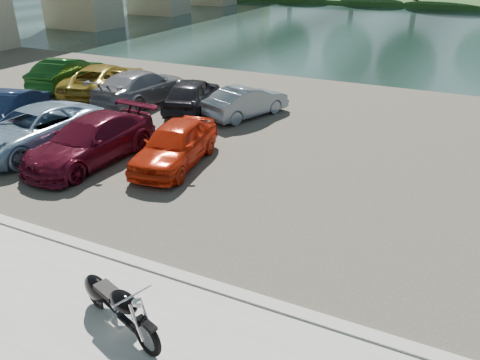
# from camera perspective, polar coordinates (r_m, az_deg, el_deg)

# --- Properties ---
(ground) EXTENTS (200.00, 200.00, 0.00)m
(ground) POSITION_cam_1_polar(r_m,az_deg,el_deg) (8.92, -13.82, -19.11)
(ground) COLOR #595447
(ground) RESTS_ON ground
(kerb) EXTENTS (60.00, 0.30, 0.14)m
(kerb) POSITION_cam_1_polar(r_m,az_deg,el_deg) (10.06, -6.71, -11.87)
(kerb) COLOR #A9A69F
(kerb) RESTS_ON ground
(parking_lot) EXTENTS (60.00, 18.00, 0.04)m
(parking_lot) POSITION_cam_1_polar(r_m,az_deg,el_deg) (17.38, 9.07, 4.74)
(parking_lot) COLOR #454038
(parking_lot) RESTS_ON ground
(river) EXTENTS (120.00, 40.00, 0.00)m
(river) POSITION_cam_1_polar(r_m,az_deg,el_deg) (45.27, 20.54, 16.50)
(river) COLOR black
(river) RESTS_ON ground
(motorcycle) EXTENTS (2.25, 1.05, 1.05)m
(motorcycle) POSITION_cam_1_polar(r_m,az_deg,el_deg) (8.96, -15.19, -14.20)
(motorcycle) COLOR black
(motorcycle) RESTS_ON promenade
(car_1) EXTENTS (2.56, 4.57, 1.42)m
(car_1) POSITION_cam_1_polar(r_m,az_deg,el_deg) (20.04, -26.95, 7.31)
(car_1) COLOR #162447
(car_1) RESTS_ON parking_lot
(car_2) EXTENTS (2.76, 5.33, 1.44)m
(car_2) POSITION_cam_1_polar(r_m,az_deg,el_deg) (17.61, -23.87, 5.66)
(car_2) COLOR #81A1BC
(car_2) RESTS_ON parking_lot
(car_3) EXTENTS (2.28, 5.01, 1.42)m
(car_3) POSITION_cam_1_polar(r_m,az_deg,el_deg) (15.92, -17.70, 4.63)
(car_3) COLOR #520B1D
(car_3) RESTS_ON parking_lot
(car_4) EXTENTS (2.17, 4.28, 1.40)m
(car_4) POSITION_cam_1_polar(r_m,az_deg,el_deg) (15.03, -7.93, 4.34)
(car_4) COLOR red
(car_4) RESTS_ON parking_lot
(car_5) EXTENTS (2.30, 4.77, 1.51)m
(car_5) POSITION_cam_1_polar(r_m,az_deg,el_deg) (25.53, -20.30, 12.13)
(car_5) COLOR #103D11
(car_5) RESTS_ON parking_lot
(car_6) EXTENTS (3.61, 5.76, 1.48)m
(car_6) POSITION_cam_1_polar(r_m,az_deg,el_deg) (23.64, -16.07, 11.68)
(car_6) COLOR olive
(car_6) RESTS_ON parking_lot
(car_7) EXTENTS (2.31, 5.25, 1.50)m
(car_7) POSITION_cam_1_polar(r_m,az_deg,el_deg) (21.89, -11.91, 11.06)
(car_7) COLOR gray
(car_7) RESTS_ON parking_lot
(car_8) EXTENTS (2.62, 4.48, 1.43)m
(car_8) POSITION_cam_1_polar(r_m,az_deg,el_deg) (20.46, -5.80, 10.35)
(car_8) COLOR black
(car_8) RESTS_ON parking_lot
(car_9) EXTENTS (2.64, 4.06, 1.26)m
(car_9) POSITION_cam_1_polar(r_m,az_deg,el_deg) (19.62, 0.80, 9.55)
(car_9) COLOR gray
(car_9) RESTS_ON parking_lot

